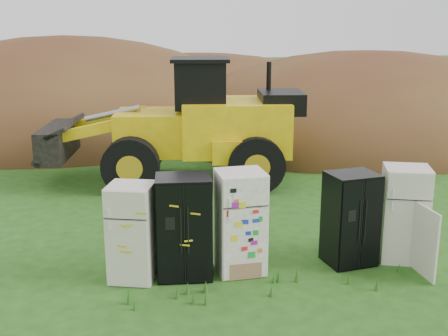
% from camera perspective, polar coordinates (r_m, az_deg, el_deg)
% --- Properties ---
extents(ground, '(120.00, 120.00, 0.00)m').
position_cam_1_polar(ground, '(10.25, 5.23, -10.11)').
color(ground, '#1F4F15').
rests_on(ground, ground).
extents(fridge_leftmost, '(0.91, 0.89, 1.67)m').
position_cam_1_polar(fridge_leftmost, '(9.65, -9.30, -6.46)').
color(fridge_leftmost, silver).
rests_on(fridge_leftmost, ground).
extents(fridge_black_side, '(0.99, 0.81, 1.78)m').
position_cam_1_polar(fridge_black_side, '(9.64, -4.07, -5.99)').
color(fridge_black_side, black).
rests_on(fridge_black_side, ground).
extents(fridge_sticker, '(0.85, 0.79, 1.82)m').
position_cam_1_polar(fridge_sticker, '(9.80, 1.66, -5.49)').
color(fridge_sticker, white).
rests_on(fridge_sticker, ground).
extents(fridge_black_right, '(0.94, 0.83, 1.69)m').
position_cam_1_polar(fridge_black_right, '(10.39, 12.73, -5.04)').
color(fridge_black_right, black).
rests_on(fridge_black_right, ground).
extents(fridge_open_door, '(0.99, 0.95, 1.76)m').
position_cam_1_polar(fridge_open_door, '(10.80, 17.83, -4.44)').
color(fridge_open_door, silver).
rests_on(fridge_open_door, ground).
extents(wheel_loader, '(7.26, 3.70, 3.36)m').
position_cam_1_polar(wheel_loader, '(15.22, -5.58, 4.75)').
color(wheel_loader, yellow).
rests_on(wheel_loader, ground).
extents(dirt_mound_right, '(15.70, 11.52, 6.52)m').
position_cam_1_polar(dirt_mound_right, '(22.40, 13.96, 3.19)').
color(dirt_mound_right, '#4E2819').
rests_on(dirt_mound_right, ground).
extents(dirt_mound_left, '(15.80, 11.85, 7.57)m').
position_cam_1_polar(dirt_mound_left, '(23.35, -15.39, 3.55)').
color(dirt_mound_left, '#4E2819').
rests_on(dirt_mound_left, ground).
extents(dirt_mound_back, '(16.69, 11.13, 5.74)m').
position_cam_1_polar(dirt_mound_back, '(27.38, -2.90, 5.63)').
color(dirt_mound_back, '#4E2819').
rests_on(dirt_mound_back, ground).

